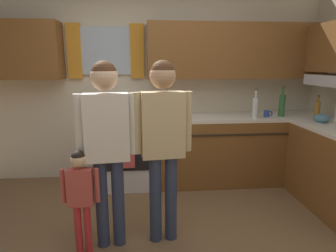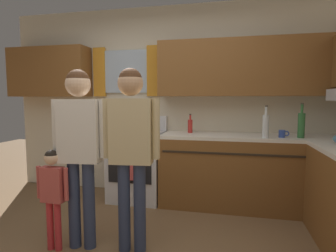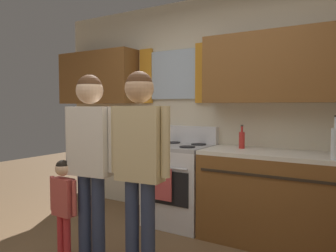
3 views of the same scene
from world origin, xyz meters
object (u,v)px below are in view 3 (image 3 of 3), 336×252
object	(u,v)px
adult_in_plaid	(140,151)
small_child	(63,201)
bottle_tall_clear	(335,143)
bottle_sauce_red	(242,139)
adult_holding_child	(90,148)
stove_oven	(180,183)

from	to	relation	value
adult_in_plaid	small_child	world-z (taller)	adult_in_plaid
bottle_tall_clear	adult_in_plaid	world-z (taller)	adult_in_plaid
bottle_sauce_red	adult_holding_child	size ratio (longest dim) A/B	0.15
stove_oven	bottle_sauce_red	distance (m)	0.87
bottle_sauce_red	adult_holding_child	world-z (taller)	adult_holding_child
stove_oven	adult_holding_child	bearing A→B (deg)	-93.88
bottle_sauce_red	bottle_tall_clear	xyz separation A→B (m)	(0.89, -0.31, 0.05)
bottle_sauce_red	bottle_tall_clear	bearing A→B (deg)	-19.06
stove_oven	bottle_tall_clear	world-z (taller)	bottle_tall_clear
bottle_sauce_red	bottle_tall_clear	world-z (taller)	bottle_tall_clear
bottle_sauce_red	small_child	world-z (taller)	bottle_sauce_red
stove_oven	adult_in_plaid	size ratio (longest dim) A/B	0.69
bottle_sauce_red	bottle_tall_clear	size ratio (longest dim) A/B	0.67
small_child	adult_holding_child	bearing A→B (deg)	24.35
stove_oven	adult_in_plaid	world-z (taller)	adult_in_plaid
stove_oven	adult_in_plaid	bearing A→B (deg)	-73.63
adult_in_plaid	bottle_sauce_red	bearing A→B (deg)	76.58
adult_holding_child	small_child	bearing A→B (deg)	-155.65
stove_oven	bottle_tall_clear	bearing A→B (deg)	-8.23
bottle_tall_clear	adult_in_plaid	xyz separation A→B (m)	(-1.22, -1.04, -0.04)
adult_in_plaid	small_child	bearing A→B (deg)	-168.40
stove_oven	small_child	distance (m)	1.44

